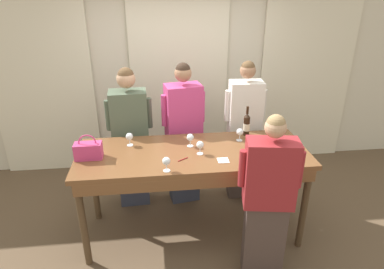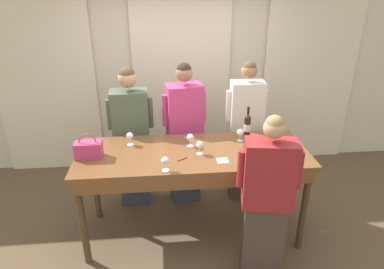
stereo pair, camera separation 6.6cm
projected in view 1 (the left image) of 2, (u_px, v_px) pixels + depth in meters
name	position (u px, v px, depth m)	size (l,w,h in m)	color
ground_plane	(193.00, 230.00, 3.92)	(18.00, 18.00, 0.00)	brown
wall_back	(179.00, 73.00, 4.90)	(12.00, 0.06, 2.80)	beige
curtain_panel_left	(42.00, 82.00, 4.67)	(1.37, 0.03, 2.69)	#EFE5C6
curtain_panel_center	(179.00, 78.00, 4.87)	(1.37, 0.03, 2.69)	#EFE5C6
curtain_panel_right	(306.00, 74.00, 5.07)	(1.37, 0.03, 2.69)	#EFE5C6
tasting_bar	(193.00, 162.00, 3.52)	(2.36, 0.88, 1.02)	brown
wine_bottle	(247.00, 125.00, 3.82)	(0.07, 0.07, 0.34)	black
handbag	(88.00, 150.00, 3.33)	(0.26, 0.13, 0.25)	#C63870
wine_glass_front_left	(190.00, 138.00, 3.57)	(0.08, 0.08, 0.14)	white
wine_glass_front_mid	(200.00, 145.00, 3.41)	(0.08, 0.08, 0.14)	white
wine_glass_front_right	(240.00, 132.00, 3.70)	(0.08, 0.08, 0.14)	white
wine_glass_center_left	(166.00, 161.00, 3.10)	(0.08, 0.08, 0.14)	white
wine_glass_center_mid	(129.00, 137.00, 3.59)	(0.08, 0.08, 0.14)	white
wine_glass_center_right	(273.00, 142.00, 3.48)	(0.08, 0.08, 0.14)	white
napkin	(223.00, 160.00, 3.32)	(0.11, 0.11, 0.00)	white
pen	(183.00, 159.00, 3.34)	(0.11, 0.08, 0.01)	maroon
guest_olive_jacket	(131.00, 139.00, 4.09)	(0.54, 0.29, 1.75)	#383D51
guest_pink_top	(184.00, 135.00, 4.15)	(0.53, 0.33, 1.79)	#383D51
guest_cream_sweater	(244.00, 132.00, 4.22)	(0.50, 0.26, 1.79)	#473833
host_pouring	(268.00, 200.00, 3.06)	(0.56, 0.31, 1.64)	#473833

